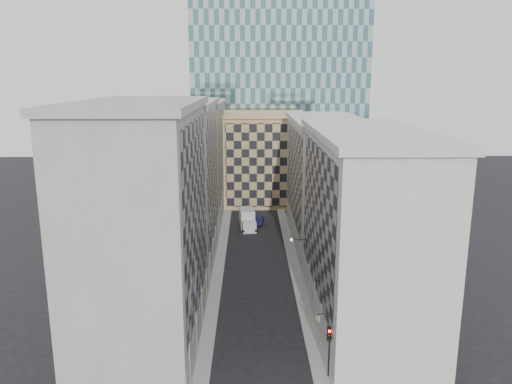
{
  "coord_description": "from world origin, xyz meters",
  "views": [
    {
      "loc": [
        -1.0,
        -34.45,
        25.76
      ],
      "look_at": [
        -0.31,
        14.8,
        14.39
      ],
      "focal_mm": 35.0,
      "sensor_mm": 36.0,
      "label": 1
    }
  ],
  "objects": [
    {
      "name": "bracket_lamp",
      "position": [
        4.38,
        24.0,
        6.2
      ],
      "size": [
        1.98,
        0.36,
        0.36
      ],
      "color": "black",
      "rests_on": "ground"
    },
    {
      "name": "traffic_light",
      "position": [
        5.9,
        4.47,
        3.5
      ],
      "size": [
        0.57,
        0.57,
        4.67
      ],
      "rotation": [
        0.0,
        0.0,
        -0.35
      ],
      "color": "black",
      "rests_on": "sidewalk_east"
    },
    {
      "name": "dark_car",
      "position": [
        0.77,
        51.42,
        0.66
      ],
      "size": [
        1.9,
        4.16,
        1.32
      ],
      "primitive_type": "imported",
      "rotation": [
        0.0,
        0.0,
        -0.13
      ],
      "color": "#0F1038",
      "rests_on": "ground"
    },
    {
      "name": "tan_block",
      "position": [
        2.0,
        67.9,
        9.44
      ],
      "size": [
        16.8,
        14.8,
        18.8
      ],
      "color": "tan",
      "rests_on": "ground"
    },
    {
      "name": "bldg_left_c",
      "position": [
        -10.88,
        55.0,
        10.83
      ],
      "size": [
        10.8,
        22.8,
        21.7
      ],
      "color": "gray",
      "rests_on": "ground"
    },
    {
      "name": "bldg_right_a",
      "position": [
        10.88,
        15.0,
        10.32
      ],
      "size": [
        10.8,
        26.8,
        20.7
      ],
      "color": "beige",
      "rests_on": "ground"
    },
    {
      "name": "box_truck",
      "position": [
        -1.32,
        48.97,
        1.42
      ],
      "size": [
        3.13,
        6.19,
        3.26
      ],
      "rotation": [
        0.0,
        0.0,
        0.12
      ],
      "color": "silver",
      "rests_on": "ground"
    },
    {
      "name": "shop_sign",
      "position": [
        5.42,
        8.21,
        3.84
      ],
      "size": [
        0.73,
        0.64,
        0.73
      ],
      "rotation": [
        0.0,
        0.0,
        0.33
      ],
      "color": "black",
      "rests_on": "ground"
    },
    {
      "name": "bldg_left_b",
      "position": [
        -10.88,
        33.0,
        11.32
      ],
      "size": [
        10.8,
        22.8,
        22.7
      ],
      "color": "gray",
      "rests_on": "ground"
    },
    {
      "name": "sidewalk_west",
      "position": [
        -5.25,
        30.0,
        0.07
      ],
      "size": [
        1.5,
        100.0,
        0.15
      ],
      "primitive_type": "cube",
      "color": "gray",
      "rests_on": "ground"
    },
    {
      "name": "sidewalk_east",
      "position": [
        5.25,
        30.0,
        0.07
      ],
      "size": [
        1.5,
        100.0,
        0.15
      ],
      "primitive_type": "cube",
      "color": "gray",
      "rests_on": "ground"
    },
    {
      "name": "bldg_right_b",
      "position": [
        10.89,
        42.0,
        9.85
      ],
      "size": [
        10.8,
        28.8,
        19.7
      ],
      "color": "beige",
      "rests_on": "ground"
    },
    {
      "name": "church_tower",
      "position": [
        0.0,
        82.0,
        26.95
      ],
      "size": [
        7.2,
        7.2,
        51.5
      ],
      "color": "#292620",
      "rests_on": "ground"
    },
    {
      "name": "flagpoles_left",
      "position": [
        -5.9,
        6.0,
        8.0
      ],
      "size": [
        0.1,
        6.33,
        2.33
      ],
      "color": "gray",
      "rests_on": "ground"
    },
    {
      "name": "bldg_left_a",
      "position": [
        -10.88,
        11.0,
        11.82
      ],
      "size": [
        10.8,
        22.8,
        23.7
      ],
      "color": "gray",
      "rests_on": "ground"
    }
  ]
}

